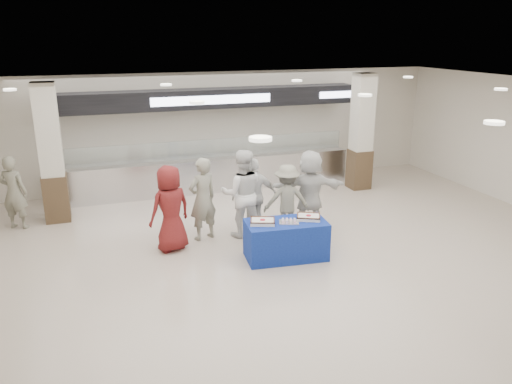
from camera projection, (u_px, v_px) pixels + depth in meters
name	position (u px, v px, depth m)	size (l,w,h in m)	color
ground	(283.00, 271.00, 9.23)	(14.00, 14.00, 0.00)	beige
serving_line	(211.00, 149.00, 13.74)	(8.70, 0.85, 2.80)	silver
column_left	(51.00, 157.00, 11.31)	(0.55, 0.55, 3.20)	#3B2B1B
column_right	(361.00, 135.00, 13.79)	(0.55, 0.55, 3.20)	#3B2B1B
display_table	(286.00, 240.00, 9.68)	(1.55, 0.78, 0.75)	navy
sheet_cake_left	(263.00, 221.00, 9.47)	(0.55, 0.49, 0.10)	white
sheet_cake_right	(309.00, 217.00, 9.70)	(0.55, 0.51, 0.09)	white
cupcake_tray	(289.00, 221.00, 9.52)	(0.45, 0.39, 0.06)	silver
civilian_maroon	(170.00, 209.00, 9.90)	(0.86, 0.56, 1.76)	maroon
soldier_a	(203.00, 199.00, 10.44)	(0.65, 0.43, 1.78)	gray
chef_tall	(242.00, 194.00, 10.60)	(0.93, 0.72, 1.91)	white
chef_short	(254.00, 196.00, 10.80)	(0.98, 0.41, 1.68)	white
soldier_b	(287.00, 200.00, 10.77)	(1.00, 0.58, 1.55)	gray
civilian_white	(310.00, 190.00, 10.97)	(1.68, 0.54, 1.82)	white
soldier_bg	(14.00, 193.00, 11.05)	(0.61, 0.40, 1.67)	gray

